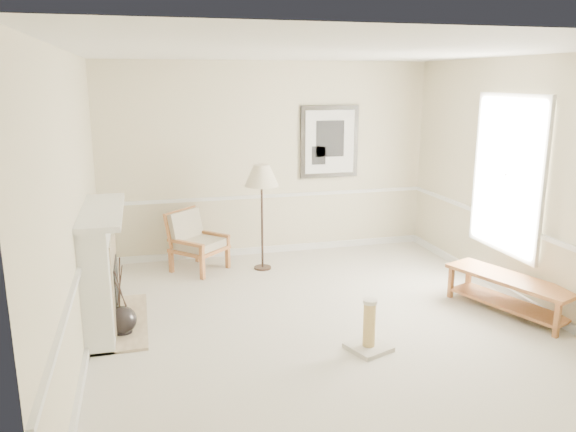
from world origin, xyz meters
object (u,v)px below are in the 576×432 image
Objects in this scene: floor_vase at (123,321)px; armchair at (194,238)px; bench at (509,289)px; scratching_post at (369,334)px; floor_lamp at (262,178)px.

floor_vase is 0.93× the size of armchair.
bench is (4.30, -0.51, 0.13)m from floor_vase.
floor_lamp is at bearing 100.48° from scratching_post.
floor_vase is 2.80m from floor_lamp.
armchair is at bearing 116.15° from scratching_post.
floor_lamp reaches higher than armchair.
floor_vase is 2.57m from scratching_post.
floor_lamp reaches higher than bench.
floor_lamp is 2.97m from scratching_post.
scratching_post is at bearing -79.52° from floor_lamp.
floor_vase is at bearing -137.48° from floor_lamp.
floor_vase is at bearing 157.79° from scratching_post.
floor_lamp is at bearing 42.52° from floor_vase.
armchair is 3.27m from scratching_post.
armchair is 1.29m from floor_lamp.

